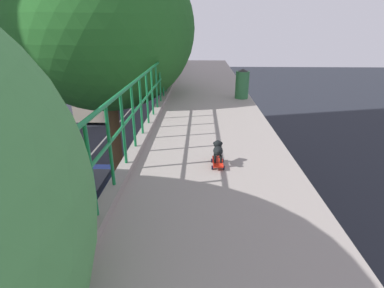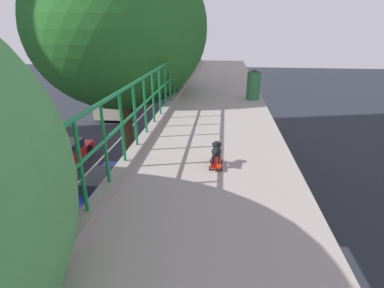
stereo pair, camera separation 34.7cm
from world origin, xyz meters
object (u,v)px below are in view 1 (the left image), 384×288
at_px(car_red_taxi_sixth, 46,159).
at_px(litter_bin, 242,83).
at_px(car_blue_fifth, 91,190).
at_px(city_bus, 108,89).
at_px(toy_skateboard, 218,162).
at_px(small_dog, 218,149).

bearing_deg(car_red_taxi_sixth, litter_bin, -29.41).
distance_m(car_blue_fifth, city_bus, 17.32).
xyz_separation_m(car_blue_fifth, car_red_taxi_sixth, (-3.80, 3.30, 0.00)).
height_order(car_red_taxi_sixth, toy_skateboard, toy_skateboard).
height_order(car_red_taxi_sixth, litter_bin, litter_bin).
distance_m(car_red_taxi_sixth, city_bus, 13.52).
xyz_separation_m(small_dog, litter_bin, (0.98, 4.78, 0.20)).
bearing_deg(car_red_taxi_sixth, small_dog, -49.03).
xyz_separation_m(car_red_taxi_sixth, small_dog, (9.07, -10.44, 5.14)).
xyz_separation_m(car_blue_fifth, small_dog, (5.27, -7.14, 5.14)).
bearing_deg(car_blue_fifth, small_dog, -53.56).
bearing_deg(toy_skateboard, city_bus, 111.53).
distance_m(car_blue_fifth, litter_bin, 8.55).
relative_size(car_red_taxi_sixth, city_bus, 0.38).
height_order(city_bus, litter_bin, litter_bin).
distance_m(toy_skateboard, litter_bin, 4.95).
bearing_deg(litter_bin, city_bus, 118.61).
bearing_deg(city_bus, car_red_taxi_sixth, -88.38).
relative_size(car_blue_fifth, car_red_taxi_sixth, 1.05).
relative_size(car_blue_fifth, city_bus, 0.40).
relative_size(car_blue_fifth, small_dog, 12.70).
xyz_separation_m(car_red_taxi_sixth, litter_bin, (10.05, -5.66, 5.34)).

